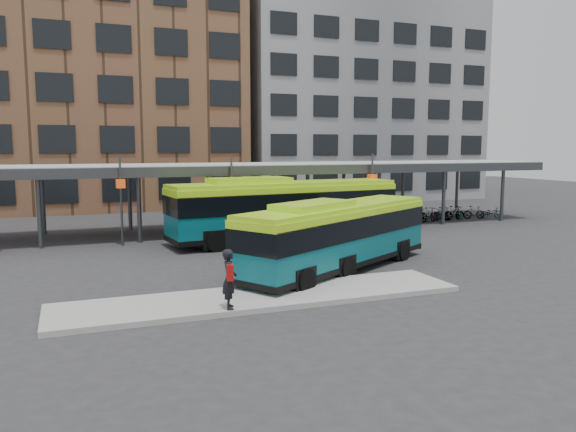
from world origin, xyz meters
The scene contains 9 objects.
ground centered at (0.00, 0.00, 0.00)m, with size 120.00×120.00×0.00m, color #28282B.
boarding_island centered at (-5.50, -3.00, 0.09)m, with size 14.00×3.00×0.18m, color gray.
canopy centered at (-0.06, 12.87, 3.91)m, with size 40.00×6.53×4.80m.
building_brick centered at (-10.00, 32.00, 11.00)m, with size 26.00×14.00×22.00m, color brown.
building_grey centered at (16.00, 32.00, 10.00)m, with size 24.00×14.00×20.00m, color slate.
bus_front centered at (-1.07, 0.14, 1.59)m, with size 10.78×7.64×3.06m.
bus_rear centered at (-0.45, 8.03, 1.87)m, with size 13.23×4.08×3.59m.
pedestrian centered at (-6.99, -4.19, 1.14)m, with size 0.57×0.76×1.89m.
bike_rack centered at (13.62, 12.06, 0.47)m, with size 7.92×1.61×1.05m.
Camera 1 is at (-11.53, -20.74, 5.20)m, focal length 35.00 mm.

